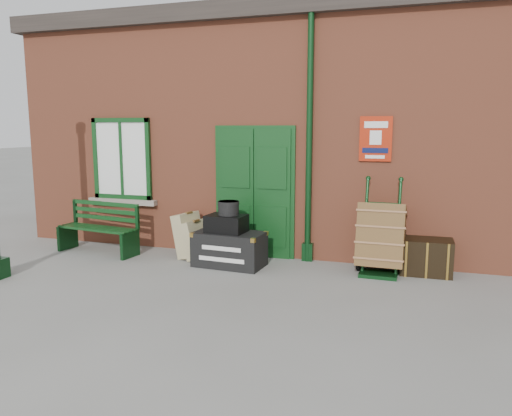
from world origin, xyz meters
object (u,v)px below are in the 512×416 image
at_px(bench, 100,227).
at_px(houdini_trunk, 229,249).
at_px(porter_trolley, 381,238).
at_px(dark_trunk, 426,257).

bearing_deg(bench, houdini_trunk, 4.68).
bearing_deg(houdini_trunk, bench, -179.14).
height_order(houdini_trunk, porter_trolley, porter_trolley).
bearing_deg(dark_trunk, houdini_trunk, -171.48).
height_order(porter_trolley, dark_trunk, porter_trolley).
relative_size(porter_trolley, dark_trunk, 1.91).
relative_size(houdini_trunk, dark_trunk, 1.47).
distance_m(houdini_trunk, dark_trunk, 3.07).
height_order(bench, porter_trolley, porter_trolley).
distance_m(bench, porter_trolley, 4.89).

